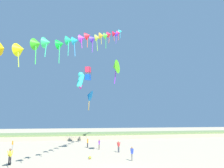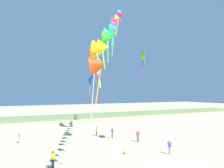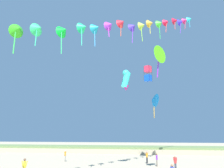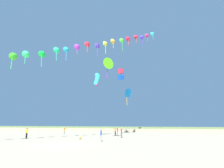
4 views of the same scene
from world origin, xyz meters
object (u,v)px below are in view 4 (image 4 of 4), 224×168
(large_kite_low_lead, at_px, (97,79))
(large_kite_high_solo, at_px, (107,64))
(person_far_left, at_px, (115,131))
(beach_ball, at_px, (80,138))
(person_far_right, at_px, (101,134))
(person_far_center, at_px, (27,132))
(person_mid_center, at_px, (117,131))
(large_kite_outer_drift, at_px, (127,93))
(person_near_right, at_px, (64,130))
(person_near_left, at_px, (121,132))
(large_kite_mid_trail, at_px, (121,74))

(large_kite_low_lead, xyz_separation_m, large_kite_high_solo, (4.18, -5.32, 1.20))
(person_far_left, distance_m, large_kite_high_solo, 15.48)
(large_kite_high_solo, distance_m, beach_ball, 12.71)
(person_far_right, bearing_deg, person_far_center, 175.06)
(person_mid_center, bearing_deg, large_kite_outer_drift, 92.19)
(large_kite_high_solo, bearing_deg, person_mid_center, 94.92)
(person_near_right, relative_size, person_far_right, 1.01)
(person_near_left, bearing_deg, person_far_center, -155.56)
(person_near_left, height_order, person_far_center, person_near_left)
(person_far_center, xyz_separation_m, large_kite_mid_trail, (11.06, 16.81, 12.77))
(person_far_center, bearing_deg, large_kite_low_lead, 44.92)
(person_far_center, distance_m, large_kite_low_lead, 15.69)
(large_kite_low_lead, bearing_deg, person_far_left, 67.45)
(large_kite_low_lead, relative_size, large_kite_high_solo, 0.81)
(person_near_left, height_order, person_far_right, person_near_left)
(large_kite_low_lead, bearing_deg, person_mid_center, 31.04)
(person_far_left, relative_size, person_far_right, 0.98)
(person_far_left, bearing_deg, person_far_center, -128.07)
(person_mid_center, distance_m, beach_ball, 9.69)
(person_far_center, xyz_separation_m, beach_ball, (8.96, 1.52, -0.81))
(person_near_right, height_order, person_far_right, person_near_right)
(large_kite_high_solo, bearing_deg, beach_ball, -155.77)
(person_mid_center, distance_m, large_kite_mid_trail, 14.27)
(large_kite_low_lead, bearing_deg, beach_ball, -86.64)
(person_far_left, distance_m, person_far_right, 15.05)
(person_far_right, distance_m, large_kite_outer_drift, 22.28)
(person_far_right, bearing_deg, person_near_right, 135.58)
(person_mid_center, xyz_separation_m, beach_ball, (-3.13, -9.14, -0.75))
(large_kite_high_solo, bearing_deg, person_near_left, 66.31)
(person_far_left, height_order, beach_ball, person_far_left)
(person_near_left, relative_size, large_kite_outer_drift, 0.41)
(person_near_right, bearing_deg, person_near_left, -24.45)
(person_far_left, bearing_deg, large_kite_mid_trail, 83.05)
(person_mid_center, xyz_separation_m, large_kite_outer_drift, (-0.33, 8.60, 8.75))
(large_kite_mid_trail, relative_size, beach_ball, 7.18)
(large_kite_mid_trail, distance_m, beach_ball, 20.57)
(person_far_left, bearing_deg, large_kite_outer_drift, 79.02)
(person_near_left, relative_size, person_far_center, 1.00)
(large_kite_high_solo, bearing_deg, large_kite_mid_trail, 97.02)
(person_far_left, xyz_separation_m, person_far_center, (-10.67, -13.62, 0.06))
(person_mid_center, height_order, beach_ball, person_mid_center)
(person_near_left, bearing_deg, person_mid_center, 115.88)
(person_near_right, relative_size, person_far_center, 0.97)
(person_near_right, height_order, person_mid_center, person_near_right)
(person_near_left, height_order, person_far_left, person_near_left)
(person_mid_center, bearing_deg, person_near_left, -64.12)
(person_far_right, distance_m, large_kite_low_lead, 14.82)
(person_near_right, height_order, large_kite_mid_trail, large_kite_mid_trail)
(person_near_right, relative_size, large_kite_outer_drift, 0.39)
(person_mid_center, relative_size, large_kite_outer_drift, 0.38)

